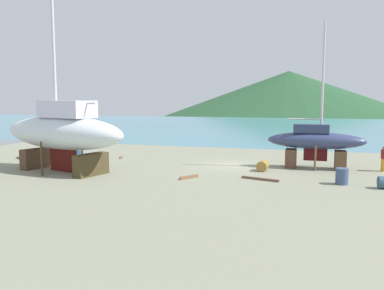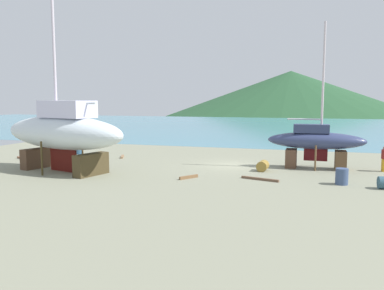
{
  "view_description": "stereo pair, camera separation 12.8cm",
  "coord_description": "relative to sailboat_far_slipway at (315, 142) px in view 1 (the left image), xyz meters",
  "views": [
    {
      "loc": [
        5.25,
        -27.19,
        4.62
      ],
      "look_at": [
        -2.12,
        -2.45,
        1.64
      ],
      "focal_mm": 37.45,
      "sensor_mm": 36.0,
      "label": 1
    },
    {
      "loc": [
        5.38,
        -27.16,
        4.62
      ],
      "look_at": [
        -2.12,
        -2.45,
        1.64
      ],
      "focal_mm": 37.45,
      "sensor_mm": 36.0,
      "label": 2
    }
  ],
  "objects": [
    {
      "name": "ground_plane",
      "position": [
        -5.57,
        -2.72,
        -1.79
      ],
      "size": [
        48.46,
        48.46,
        0.0
      ],
      "primitive_type": "plane",
      "color": "gray"
    },
    {
      "name": "sea_water",
      "position": [
        -5.57,
        40.89,
        -1.79
      ],
      "size": [
        162.77,
        62.99,
        0.01
      ],
      "primitive_type": "cube",
      "color": "teal",
      "rests_on": "ground"
    },
    {
      "name": "headland_hill",
      "position": [
        -9.6,
        143.29,
        -1.79
      ],
      "size": [
        178.9,
        178.9,
        32.12
      ],
      "primitive_type": "cone",
      "color": "#264F2E",
      "rests_on": "ground"
    },
    {
      "name": "sailboat_far_slipway",
      "position": [
        0.0,
        0.0,
        0.0
      ],
      "size": [
        6.31,
        1.97,
        9.55
      ],
      "rotation": [
        0.0,
        0.0,
        -0.01
      ],
      "color": "brown",
      "rests_on": "ground"
    },
    {
      "name": "sailboat_large_starboard",
      "position": [
        -15.36,
        -5.82,
        0.78
      ],
      "size": [
        10.4,
        5.48,
        16.88
      ],
      "rotation": [
        0.0,
        0.0,
        2.87
      ],
      "color": "#513928",
      "rests_on": "ground"
    },
    {
      "name": "worker",
      "position": [
        4.21,
        0.09,
        -0.94
      ],
      "size": [
        0.29,
        0.47,
        1.63
      ],
      "rotation": [
        0.0,
        0.0,
        3.27
      ],
      "color": "gold",
      "rests_on": "ground"
    },
    {
      "name": "barrel_blue_faded",
      "position": [
        1.39,
        -4.86,
        -1.34
      ],
      "size": [
        0.81,
        0.81,
        0.88
      ],
      "primitive_type": "cylinder",
      "rotation": [
        0.0,
        0.0,
        1.32
      ],
      "color": "#3B4E74",
      "rests_on": "ground"
    },
    {
      "name": "barrel_rust_near",
      "position": [
        -3.22,
        -1.97,
        -1.45
      ],
      "size": [
        0.75,
        1.0,
        0.67
      ],
      "primitive_type": "cylinder",
      "rotation": [
        1.57,
        0.0,
        3.06
      ],
      "color": "olive",
      "rests_on": "ground"
    },
    {
      "name": "barrel_tipped_right",
      "position": [
        -19.1,
        1.64,
        -1.35
      ],
      "size": [
        0.83,
        0.83,
        0.88
      ],
      "primitive_type": "cylinder",
      "rotation": [
        0.0,
        0.0,
        2.07
      ],
      "color": "#2A4C67",
      "rests_on": "ground"
    },
    {
      "name": "timber_short_cross",
      "position": [
        -3.01,
        -4.96,
        -1.72
      ],
      "size": [
        2.22,
        0.79,
        0.13
      ],
      "primitive_type": "cube",
      "rotation": [
        0.0,
        0.0,
        2.86
      ],
      "color": "brown",
      "rests_on": "ground"
    },
    {
      "name": "timber_plank_near",
      "position": [
        -14.63,
        0.86,
        -1.72
      ],
      "size": [
        0.72,
        1.42,
        0.13
      ],
      "primitive_type": "cube",
      "rotation": [
        0.0,
        0.0,
        1.97
      ],
      "color": "#8B6848",
      "rests_on": "ground"
    },
    {
      "name": "timber_plank_far",
      "position": [
        -21.13,
        -2.6,
        -1.72
      ],
      "size": [
        2.55,
        1.75,
        0.13
      ],
      "primitive_type": "cube",
      "rotation": [
        0.0,
        0.0,
        2.56
      ],
      "color": "brown",
      "rests_on": "ground"
    },
    {
      "name": "timber_long_fore",
      "position": [
        -7.04,
        -5.7,
        -1.7
      ],
      "size": [
        0.85,
        1.15,
        0.17
      ],
      "primitive_type": "cube",
      "rotation": [
        0.0,
        0.0,
        0.97
      ],
      "color": "brown",
      "rests_on": "ground"
    }
  ]
}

